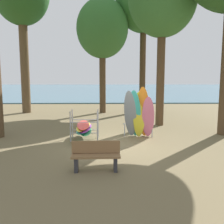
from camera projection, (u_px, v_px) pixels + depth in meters
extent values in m
plane|color=brown|center=(116.00, 144.00, 10.79)|extent=(80.00, 80.00, 0.00)
cube|color=#477084|center=(110.00, 90.00, 41.98)|extent=(80.00, 36.00, 0.10)
cylinder|color=#4C3823|center=(103.00, 79.00, 18.67)|extent=(0.43, 0.43, 4.63)
ellipsoid|color=#33662D|center=(102.00, 28.00, 18.17)|extent=(3.47, 3.47, 3.99)
cylinder|color=#42301E|center=(143.00, 66.00, 19.13)|extent=(0.43, 0.43, 6.47)
ellipsoid|color=#33662D|center=(144.00, 0.00, 18.48)|extent=(3.84, 3.84, 4.42)
cylinder|color=#4C3823|center=(161.00, 74.00, 14.16)|extent=(0.42, 0.42, 5.45)
cylinder|color=brown|center=(25.00, 63.00, 18.56)|extent=(0.59, 0.59, 6.84)
ellipsoid|color=gray|center=(130.00, 114.00, 11.57)|extent=(0.72, 0.95, 2.08)
ellipsoid|color=#38B2AD|center=(135.00, 114.00, 11.55)|extent=(0.70, 0.97, 2.10)
ellipsoid|color=yellow|center=(139.00, 115.00, 11.54)|extent=(0.57, 0.65, 2.04)
ellipsoid|color=orange|center=(144.00, 112.00, 11.50)|extent=(0.74, 1.04, 2.24)
ellipsoid|color=pink|center=(148.00, 117.00, 11.52)|extent=(0.63, 0.81, 1.83)
cylinder|color=#9EA0A5|center=(125.00, 130.00, 12.01)|extent=(0.04, 0.04, 0.55)
cylinder|color=#9EA0A5|center=(152.00, 131.00, 11.81)|extent=(0.04, 0.04, 0.55)
cylinder|color=#9EA0A5|center=(138.00, 124.00, 11.87)|extent=(1.35, 0.29, 0.04)
cylinder|color=#9EA0A5|center=(70.00, 127.00, 11.02)|extent=(0.05, 0.05, 1.25)
cylinder|color=#9EA0A5|center=(97.00, 126.00, 11.04)|extent=(0.05, 0.05, 1.25)
cylinder|color=#9EA0A5|center=(72.00, 124.00, 11.61)|extent=(0.05, 0.05, 1.25)
cylinder|color=#9EA0A5|center=(98.00, 124.00, 11.63)|extent=(0.05, 0.05, 1.25)
cylinder|color=#9EA0A5|center=(84.00, 133.00, 11.07)|extent=(1.10, 0.04, 0.04)
cylinder|color=#9EA0A5|center=(84.00, 122.00, 11.00)|extent=(1.10, 0.04, 0.04)
cylinder|color=#9EA0A5|center=(85.00, 130.00, 11.66)|extent=(1.10, 0.04, 0.04)
cylinder|color=#9EA0A5|center=(85.00, 120.00, 11.60)|extent=(1.10, 0.04, 0.04)
ellipsoid|color=#339E56|center=(86.00, 130.00, 11.36)|extent=(0.61, 2.12, 0.06)
ellipsoid|color=#38B2AD|center=(84.00, 129.00, 11.35)|extent=(0.63, 2.13, 0.06)
ellipsoid|color=purple|center=(85.00, 128.00, 11.34)|extent=(0.55, 2.11, 0.06)
ellipsoid|color=yellow|center=(83.00, 126.00, 11.33)|extent=(0.62, 2.13, 0.06)
ellipsoid|color=red|center=(83.00, 125.00, 11.32)|extent=(0.64, 2.13, 0.06)
cube|color=#2D2D33|center=(76.00, 164.00, 7.74)|extent=(0.11, 0.32, 0.42)
cube|color=#2D2D33|center=(115.00, 164.00, 7.78)|extent=(0.11, 0.32, 0.42)
cube|color=olive|center=(96.00, 156.00, 7.73)|extent=(1.41, 0.44, 0.06)
cube|color=olive|center=(96.00, 147.00, 7.87)|extent=(1.40, 0.10, 0.36)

